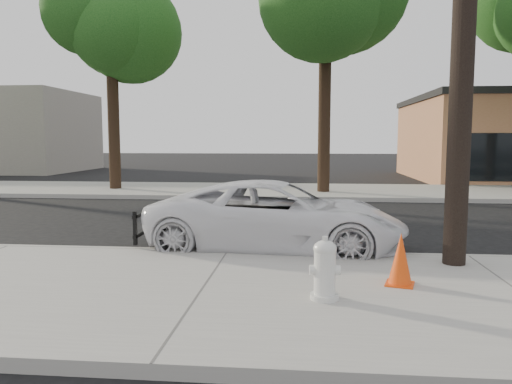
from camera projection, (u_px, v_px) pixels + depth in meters
The scene contains 8 objects.
ground at pixel (243, 235), 10.71m from camera, with size 120.00×120.00×0.00m, color black.
near_sidewalk at pixel (203, 293), 6.44m from camera, with size 90.00×4.40×0.15m, color gray.
far_sidewalk at pixel (270, 191), 19.11m from camera, with size 90.00×5.00×0.15m, color gray.
curb_near at pixel (228, 254), 8.62m from camera, with size 90.00×0.12×0.16m, color #9E9B93.
tree_b at pixel (114, 29), 18.58m from camera, with size 4.34×4.20×8.45m.
police_cruiser at pixel (277, 216), 9.16m from camera, with size 2.16×4.67×1.30m, color white.
fire_hydrant at pixel (325, 271), 5.94m from camera, with size 0.37×0.35×0.71m.
traffic_cone at pixel (400, 260), 6.53m from camera, with size 0.44×0.44×0.69m.
Camera 1 is at (1.29, -10.47, 2.06)m, focal length 35.00 mm.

